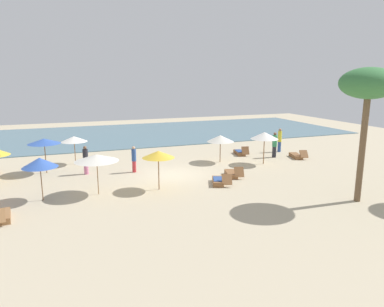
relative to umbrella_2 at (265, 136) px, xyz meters
The scene contains 19 objects.
ground_plane 7.16m from the umbrella_2, behind, with size 60.00×60.00×0.00m, color #BCAD8E.
ocean_water 17.91m from the umbrella_2, 112.62° to the left, with size 48.00×16.00×0.06m, color slate.
umbrella_2 is the anchor object (origin of this frame).
umbrella_3 11.98m from the umbrella_2, 166.84° to the right, with size 2.27×2.27×2.14m.
umbrella_4 14.63m from the umbrella_2, 169.22° to the right, with size 1.71×1.71×2.18m.
umbrella_5 14.58m from the umbrella_2, 169.10° to the left, with size 2.00×2.00×2.24m.
umbrella_6 3.10m from the umbrella_2, 148.19° to the left, with size 1.93×1.93×1.96m.
umbrella_7 9.01m from the umbrella_2, 160.12° to the right, with size 1.75×1.75×2.16m.
umbrella_8 13.27m from the umbrella_2, 159.83° to the left, with size 1.80×1.80×2.00m.
lounger_0 3.78m from the umbrella_2, 91.94° to the left, with size 0.91×1.71×0.75m.
lounger_1 3.93m from the umbrella_2, 12.67° to the left, with size 1.05×1.80×0.68m.
lounger_2 4.58m from the umbrella_2, 148.85° to the right, with size 1.03×1.76×0.72m.
lounger_4 6.28m from the umbrella_2, 146.48° to the right, with size 1.17×1.79×0.68m.
lounger_5 16.74m from the umbrella_2, 163.10° to the right, with size 0.76×1.74×0.70m.
person_0 4.80m from the umbrella_2, 42.67° to the left, with size 0.36×0.36×1.93m.
person_1 2.69m from the umbrella_2, 39.52° to the left, with size 0.44×0.44×1.93m.
person_2 9.14m from the umbrella_2, behind, with size 0.37×0.37×1.71m.
person_3 12.11m from the umbrella_2, behind, with size 0.46×0.46×1.81m.
palm_1 9.04m from the umbrella_2, 88.20° to the right, with size 2.68×2.68×6.48m.
Camera 1 is at (-6.47, -20.59, 6.04)m, focal length 33.33 mm.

